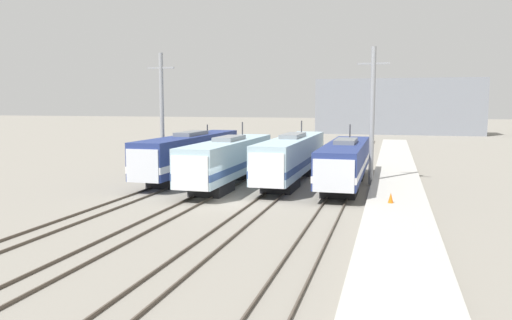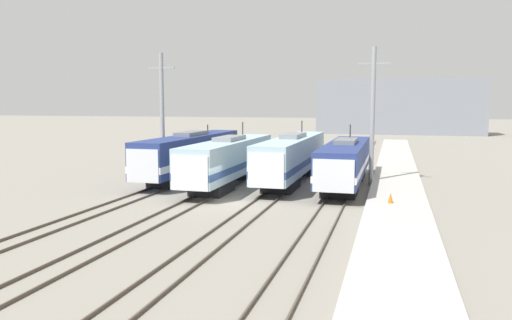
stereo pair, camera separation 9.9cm
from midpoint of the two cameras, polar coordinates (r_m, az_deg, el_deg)
name	(u,v)px [view 1 (the left image)]	position (r m, az deg, el deg)	size (l,w,h in m)	color
ground_plane	(228,203)	(34.81, -3.24, -4.92)	(400.00, 400.00, 0.00)	gray
rail_pair_far_left	(136,197)	(37.64, -13.64, -4.11)	(1.51, 120.00, 0.15)	#4C4238
rail_pair_center_left	(197,200)	(35.61, -6.89, -4.58)	(1.51, 120.00, 0.15)	#4C4238
rail_pair_center_right	(262,204)	(34.12, 0.56, -5.02)	(1.51, 120.00, 0.15)	#4C4238
rail_pair_far_right	(332,208)	(33.26, 8.56, -5.39)	(1.51, 120.00, 0.15)	#4C4238
locomotive_far_left	(190,154)	(46.36, -7.66, 0.65)	(2.91, 19.10, 4.76)	black
locomotive_center_left	(228,160)	(41.80, -3.30, -0.04)	(2.98, 17.34, 5.18)	#232326
locomotive_center_right	(291,157)	(43.78, 4.01, 0.31)	(2.86, 19.50, 5.21)	#232326
locomotive_far_right	(345,162)	(41.78, 10.06, -0.26)	(3.06, 17.68, 4.99)	black
catenary_tower_left	(162,113)	(47.83, -10.76, 5.25)	(2.61, 0.39, 11.54)	gray
catenary_tower_right	(372,115)	(43.02, 13.09, 5.06)	(2.61, 0.39, 11.54)	gray
platform	(397,209)	(33.03, 15.78, -5.44)	(4.00, 120.00, 0.40)	#B7B5AD
traffic_cone	(391,198)	(33.85, 15.06, -4.19)	(0.36, 0.36, 0.69)	orange
depot_building	(398,107)	(116.36, 15.89, 5.90)	(35.85, 8.66, 12.22)	gray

